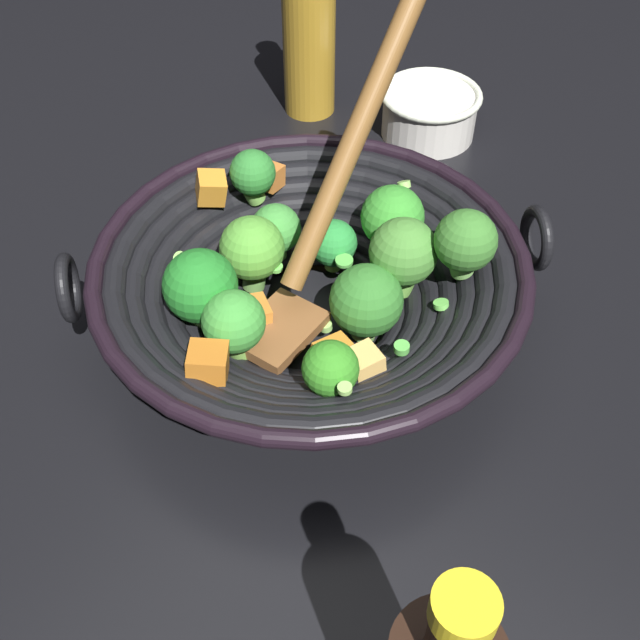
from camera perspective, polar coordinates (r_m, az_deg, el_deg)
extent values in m
plane|color=black|center=(0.65, -0.68, -0.61)|extent=(4.00, 4.00, 0.00)
cylinder|color=black|center=(0.65, -0.68, -0.31)|extent=(0.12, 0.12, 0.01)
torus|color=black|center=(0.64, -0.69, 0.50)|extent=(0.17, 0.17, 0.02)
torus|color=black|center=(0.63, -0.70, 1.02)|extent=(0.20, 0.20, 0.02)
torus|color=black|center=(0.63, -0.71, 1.55)|extent=(0.22, 0.22, 0.02)
torus|color=black|center=(0.62, -0.71, 2.08)|extent=(0.25, 0.25, 0.02)
torus|color=black|center=(0.62, -0.72, 2.63)|extent=(0.28, 0.28, 0.02)
torus|color=black|center=(0.61, -0.73, 3.19)|extent=(0.30, 0.30, 0.02)
torus|color=black|center=(0.60, -0.73, 3.76)|extent=(0.33, 0.33, 0.02)
torus|color=black|center=(0.60, -0.74, 4.34)|extent=(0.35, 0.35, 0.01)
torus|color=black|center=(0.61, -18.26, 2.29)|extent=(0.05, 0.04, 0.05)
torus|color=black|center=(0.65, 15.84, 5.90)|extent=(0.05, 0.04, 0.05)
cylinder|color=#6AAA42|center=(0.63, 6.01, 2.91)|extent=(0.04, 0.04, 0.02)
sphere|color=#468333|center=(0.61, 6.24, 5.08)|extent=(0.06, 0.06, 0.06)
cylinder|color=#78B54E|center=(0.69, -4.92, 9.32)|extent=(0.03, 0.02, 0.02)
sphere|color=#2D782F|center=(0.67, -5.05, 10.90)|extent=(0.04, 0.04, 0.04)
cylinder|color=#62923A|center=(0.59, -6.23, -2.10)|extent=(0.03, 0.03, 0.02)
sphere|color=green|center=(0.56, -6.46, -0.12)|extent=(0.05, 0.05, 0.05)
cylinder|color=#679D46|center=(0.61, -8.55, 0.17)|extent=(0.03, 0.03, 0.02)
sphere|color=#207725|center=(0.59, -8.92, 2.52)|extent=(0.06, 0.06, 0.06)
cylinder|color=#6FA54C|center=(0.65, -5.08, 3.02)|extent=(0.03, 0.03, 0.02)
sphere|color=#519A34|center=(0.63, -5.27, 5.18)|extent=(0.05, 0.05, 0.05)
cylinder|color=#89BD45|center=(0.68, 0.99, 4.29)|extent=(0.02, 0.02, 0.01)
sphere|color=#2A8B3A|center=(0.66, 1.01, 5.76)|extent=(0.04, 0.04, 0.04)
cylinder|color=#64994A|center=(0.61, 10.47, 3.95)|extent=(0.03, 0.03, 0.02)
sphere|color=#39762C|center=(0.60, 10.81, 5.84)|extent=(0.05, 0.05, 0.05)
cylinder|color=#6CA43C|center=(0.67, 5.26, 5.80)|extent=(0.03, 0.02, 0.02)
sphere|color=green|center=(0.66, 5.43, 7.67)|extent=(0.05, 0.05, 0.05)
cylinder|color=#5D9945|center=(0.56, 0.76, -5.14)|extent=(0.02, 0.02, 0.01)
sphere|color=#348722|center=(0.54, 0.79, -3.64)|extent=(0.04, 0.04, 0.04)
cylinder|color=#69974A|center=(0.62, 3.34, -0.64)|extent=(0.03, 0.03, 0.02)
sphere|color=#307029|center=(0.60, 3.47, 1.46)|extent=(0.06, 0.06, 0.06)
cylinder|color=#76BB45|center=(0.68, -3.22, 5.21)|extent=(0.02, 0.02, 0.01)
sphere|color=#3F8D39|center=(0.66, -3.31, 6.82)|extent=(0.04, 0.04, 0.04)
cube|color=orange|center=(0.70, -3.76, 10.63)|extent=(0.02, 0.02, 0.02)
cube|color=orange|center=(0.61, -5.20, 0.13)|extent=(0.04, 0.04, 0.03)
cube|color=#BB7422|center=(0.58, 1.11, -3.05)|extent=(0.04, 0.04, 0.03)
cube|color=#C26D21|center=(0.54, -8.37, -3.41)|extent=(0.04, 0.04, 0.03)
cube|color=orange|center=(0.67, -8.12, 9.73)|extent=(0.03, 0.04, 0.03)
cube|color=#E8B660|center=(0.57, 3.31, -3.36)|extent=(0.03, 0.03, 0.03)
cylinder|color=#6BC651|center=(0.63, -3.33, 3.87)|extent=(0.01, 0.01, 0.00)
cylinder|color=#99D166|center=(0.63, -10.40, 4.58)|extent=(0.01, 0.01, 0.01)
cylinder|color=#56B247|center=(0.64, 1.81, 4.43)|extent=(0.02, 0.02, 0.00)
cylinder|color=#99D166|center=(0.52, 1.86, -5.12)|extent=(0.01, 0.01, 0.00)
cylinder|color=#56B247|center=(0.59, -10.19, 1.78)|extent=(0.02, 0.02, 0.01)
cylinder|color=#6BC651|center=(0.61, 9.02, 1.16)|extent=(0.02, 0.02, 0.01)
cylinder|color=#99D166|center=(0.67, 6.29, 10.01)|extent=(0.02, 0.02, 0.01)
cylinder|color=#56B247|center=(0.57, 6.11, -2.07)|extent=(0.02, 0.02, 0.01)
cylinder|color=#99D166|center=(0.61, 9.87, 4.47)|extent=(0.02, 0.02, 0.01)
cylinder|color=#99D166|center=(0.61, 0.43, -0.45)|extent=(0.02, 0.01, 0.01)
cube|color=brown|center=(0.60, -3.23, -0.66)|extent=(0.07, 0.05, 0.01)
cylinder|color=brown|center=(0.59, 2.88, 13.36)|extent=(0.18, 0.03, 0.19)
cylinder|color=black|center=(0.34, 10.08, -22.16)|extent=(0.02, 0.02, 0.04)
cylinder|color=yellow|center=(0.31, 10.72, -20.44)|extent=(0.03, 0.03, 0.01)
cylinder|color=#AD7F23|center=(0.89, -0.83, 19.84)|extent=(0.06, 0.06, 0.16)
cylinder|color=silver|center=(0.88, 8.13, 14.92)|extent=(0.10, 0.10, 0.05)
torus|color=silver|center=(0.86, 8.31, 16.31)|extent=(0.11, 0.11, 0.01)
cylinder|color=#99D166|center=(0.89, 7.77, 15.83)|extent=(0.02, 0.02, 0.00)
cylinder|color=#6BC651|center=(0.87, 8.62, 14.65)|extent=(0.02, 0.02, 0.01)
cylinder|color=#56B247|center=(0.85, 8.56, 14.07)|extent=(0.02, 0.02, 0.01)
cylinder|color=#99D166|center=(0.86, 8.07, 14.64)|extent=(0.01, 0.01, 0.01)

